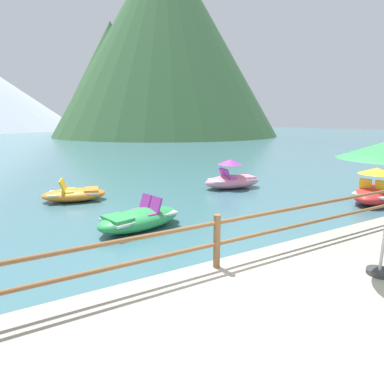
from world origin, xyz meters
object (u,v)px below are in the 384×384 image
Objects in this scene: pedal_boat_3 at (74,194)px; pedal_boat_5 at (232,179)px; pedal_boat_0 at (140,219)px; pedal_boat_2 at (375,191)px.

pedal_boat_5 is at bearing -9.67° from pedal_boat_3.
pedal_boat_0 is 8.47m from pedal_boat_2.
pedal_boat_3 is 6.48m from pedal_boat_5.
pedal_boat_2 is at bearing -57.65° from pedal_boat_5.
pedal_boat_5 is (6.39, -1.09, 0.16)m from pedal_boat_3.
pedal_boat_3 is (-9.29, 5.68, -0.18)m from pedal_boat_2.
pedal_boat_0 is 1.10× the size of pedal_boat_3.
pedal_boat_3 is at bearing 170.33° from pedal_boat_5.
pedal_boat_0 is at bearing 169.56° from pedal_boat_2.
pedal_boat_5 is at bearing 122.35° from pedal_boat_2.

